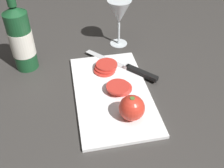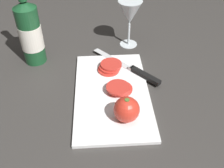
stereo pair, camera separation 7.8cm
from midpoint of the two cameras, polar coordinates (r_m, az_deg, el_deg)
The scene contains 8 objects.
ground_plane at distance 0.84m, azimuth -5.13°, elevation -0.26°, with size 3.00×3.00×0.00m, color #383533.
cutting_board at distance 0.80m, azimuth -2.78°, elevation -2.03°, with size 0.39×0.22×0.01m.
wine_bottle at distance 0.91m, azimuth -21.60°, elevation 9.13°, with size 0.08×0.08×0.31m.
wine_glass at distance 0.97m, azimuth -0.79°, elevation 15.06°, with size 0.09×0.09×0.17m.
whole_tomato at distance 0.70m, azimuth 1.14°, elevation -5.36°, with size 0.07×0.07×0.07m.
knife at distance 0.87m, azimuth 2.22°, elevation 2.99°, with size 0.23×0.21×0.01m.
tomato_slice_stack_near at distance 0.79m, azimuth -1.22°, elevation -0.89°, with size 0.08×0.08×0.02m.
tomato_slice_stack_far at distance 0.87m, azimuth -3.96°, elevation 3.53°, with size 0.08×0.08×0.02m.
Camera 1 is at (0.63, -0.09, 0.54)m, focal length 42.00 mm.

